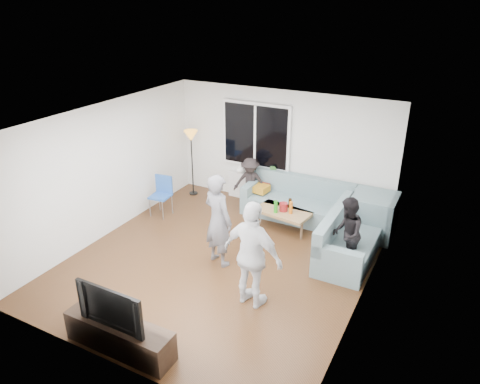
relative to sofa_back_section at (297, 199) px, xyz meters
The scene contains 30 objects.
floor 2.39m from the sofa_back_section, 104.52° to the right, with size 5.00×5.50×0.04m, color #56351C.
ceiling 3.21m from the sofa_back_section, 104.52° to the right, with size 5.00×5.50×0.04m, color white.
wall_back 1.17m from the sofa_back_section, 139.62° to the left, with size 5.00×0.04×2.60m, color silver.
wall_front 5.15m from the sofa_back_section, 96.65° to the right, with size 5.00×0.04×2.60m, color silver.
wall_left 3.95m from the sofa_back_section, 143.86° to the right, with size 0.04×5.50×2.60m, color silver.
wall_right 3.11m from the sofa_back_section, 49.60° to the right, with size 0.04×5.50×2.60m, color silver.
window_frame 1.69m from the sofa_back_section, 160.53° to the left, with size 1.62×0.06×1.47m, color white.
window_glass 1.68m from the sofa_back_section, 162.26° to the left, with size 1.50×0.02×1.35m, color black.
window_mullion 1.68m from the sofa_back_section, 162.70° to the left, with size 0.05×0.03×1.35m, color white.
radiator 1.25m from the sofa_back_section, 162.26° to the left, with size 1.30×0.12×0.62m, color silver.
potted_plant 0.89m from the sofa_back_section, 154.31° to the left, with size 0.18×0.15×0.34m, color #366C2B.
vase 1.61m from the sofa_back_section, 167.23° to the left, with size 0.18×0.18×0.19m, color white.
sofa_back_section is the anchor object (origin of this frame).
sofa_right_section 1.74m from the sofa_back_section, 34.84° to the right, with size 0.85×2.00×0.85m, color slate, non-canonical shape.
sofa_corner 1.59m from the sofa_back_section, ahead, with size 0.85×0.85×0.85m, color slate.
cushion_yellow 0.88m from the sofa_back_section, behind, with size 0.38×0.32×0.14m, color #BA7B1B.
cushion_red 0.91m from the sofa_back_section, behind, with size 0.36×0.30×0.13m, color maroon.
coffee_table 0.63m from the sofa_back_section, 96.54° to the right, with size 1.10×0.60×0.40m, color #A2784E.
pitcher 0.60m from the sofa_back_section, 96.12° to the right, with size 0.17×0.17×0.17m, color maroon.
side_chair 2.92m from the sofa_back_section, 154.65° to the right, with size 0.40×0.40×0.86m, color #2654A7, non-canonical shape.
floor_lamp 2.66m from the sofa_back_section, behind, with size 0.32×0.32×1.56m, color orange, non-canonical shape.
player_left 2.40m from the sofa_back_section, 104.37° to the right, with size 0.61×0.40×1.69m, color #55545A.
player_right 3.13m from the sofa_back_section, 81.50° to the right, with size 1.01×0.42×1.73m, color silver.
spectator_right 2.02m from the sofa_back_section, 44.36° to the right, with size 0.64×0.50×1.31m, color black.
spectator_back 1.14m from the sofa_back_section, behind, with size 0.74×0.43×1.15m, color black.
tv_console 4.82m from the sofa_back_section, 98.15° to the right, with size 1.60×0.40×0.44m, color #2E2017.
television 4.83m from the sofa_back_section, 98.15° to the right, with size 1.04×0.14×0.60m, color black.
bottle_b 0.77m from the sofa_back_section, 102.91° to the right, with size 0.08×0.08×0.26m, color #23971B.
bottle_d 0.66m from the sofa_back_section, 80.13° to the right, with size 0.07×0.07×0.26m, color orange.
bottle_c 0.40m from the sofa_back_section, 90.91° to the right, with size 0.07×0.07×0.20m, color black.
Camera 1 is at (3.52, -5.91, 4.42)m, focal length 33.55 mm.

